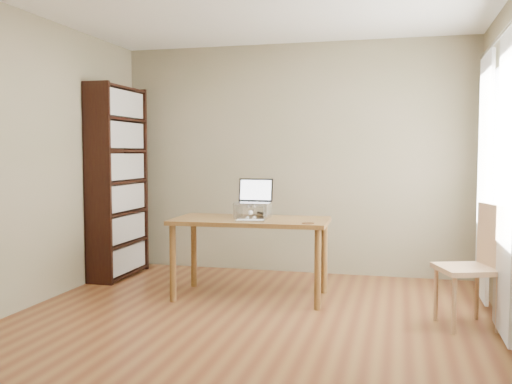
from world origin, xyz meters
name	(u,v)px	position (x,y,z in m)	size (l,w,h in m)	color
room	(244,162)	(0.03, 0.01, 1.30)	(4.04, 4.54, 2.64)	#5D2F18
bookshelf	(118,182)	(-1.83, 1.55, 1.05)	(0.30, 0.90, 2.10)	black
curtains	(494,177)	(1.92, 0.80, 1.17)	(0.03, 1.90, 2.25)	white
desk	(251,228)	(-0.18, 1.01, 0.66)	(1.48, 0.78, 0.75)	brown
laptop_stand	(253,209)	(-0.18, 1.09, 0.83)	(0.32, 0.25, 0.13)	silver
laptop	(254,197)	(-0.18, 1.15, 0.94)	(0.34, 0.29, 0.24)	silver
keyboard	(250,221)	(-0.13, 0.79, 0.76)	(0.27, 0.15, 0.02)	silver
coaster	(308,223)	(0.40, 0.78, 0.75)	(0.11, 0.11, 0.01)	brown
cat	(254,211)	(-0.18, 1.12, 0.81)	(0.24, 0.48, 0.15)	#453D36
chair	(477,261)	(1.78, 0.54, 0.52)	(0.55, 0.54, 0.97)	tan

